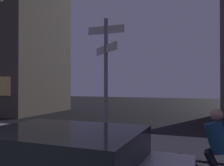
# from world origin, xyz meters

# --- Properties ---
(sidewalk_kerb) EXTENTS (40.00, 3.26, 0.14)m
(sidewalk_kerb) POSITION_xyz_m (0.00, 7.20, 0.07)
(sidewalk_kerb) COLOR #9E9991
(sidewalk_kerb) RESTS_ON ground_plane
(signpost) EXTENTS (1.20, 1.14, 3.99)m
(signpost) POSITION_xyz_m (-0.73, 6.44, 2.47)
(signpost) COLOR gray
(signpost) RESTS_ON sidewalk_kerb
(cyclist) EXTENTS (1.82, 0.36, 1.61)m
(cyclist) POSITION_xyz_m (2.27, 4.33, 0.75)
(cyclist) COLOR black
(cyclist) RESTS_ON ground_plane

